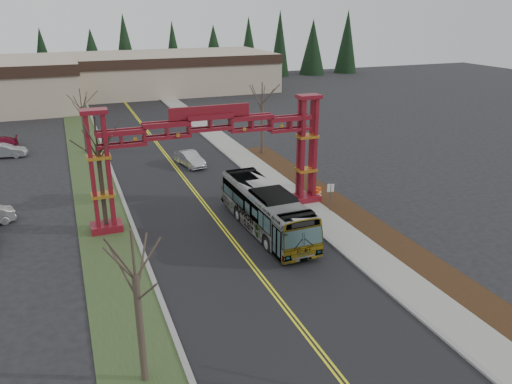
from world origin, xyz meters
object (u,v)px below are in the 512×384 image
bare_tree_right_far (262,103)px  barrel_mid (318,193)px  transit_bus (266,209)px  bare_tree_median_near (135,276)px  barrel_south (317,195)px  street_sign (330,192)px  bare_tree_median_far (82,107)px  gateway_arch (211,141)px  retail_building_east (170,72)px  parked_car_far_a (4,151)px  barrel_north (300,182)px  bare_tree_median_mid (98,148)px  silver_sedan (190,159)px

bare_tree_right_far → barrel_mid: (-0.62, -14.34, -5.17)m
transit_bus → bare_tree_median_near: bare_tree_median_near is taller
barrel_mid → barrel_south: bearing=-134.7°
barrel_mid → street_sign: bearing=-100.6°
transit_bus → bare_tree_median_far: size_ratio=1.66×
gateway_arch → bare_tree_right_far: (10.00, 14.64, -0.33)m
retail_building_east → bare_tree_median_far: size_ratio=5.34×
parked_car_far_a → barrel_mid: parked_car_far_a is taller
retail_building_east → street_sign: 64.67m
retail_building_east → barrel_north: bearing=-90.9°
bare_tree_right_far → barrel_mid: size_ratio=8.06×
transit_bus → barrel_mid: 7.93m
barrel_mid → transit_bus: bearing=-146.8°
bare_tree_median_mid → barrel_south: bare_tree_median_mid is taller
gateway_arch → street_sign: gateway_arch is taller
barrel_north → bare_tree_median_far: bearing=132.6°
transit_bus → street_sign: size_ratio=5.03×
bare_tree_median_near → barrel_south: 24.16m
barrel_south → gateway_arch: bearing=179.7°
silver_sedan → bare_tree_right_far: size_ratio=0.57×
barrel_south → barrel_mid: size_ratio=0.93×
gateway_arch → bare_tree_median_far: bearing=110.1°
gateway_arch → bare_tree_median_mid: 8.00m
parked_car_far_a → barrel_mid: (25.72, -23.10, -0.25)m
silver_sedan → bare_tree_right_far: (8.48, 1.43, 4.91)m
gateway_arch → bare_tree_median_far: size_ratio=2.56×
bare_tree_median_near → bare_tree_right_far: size_ratio=0.93×
parked_car_far_a → street_sign: size_ratio=1.89×
bare_tree_median_far → street_sign: bearing=-55.6°
bare_tree_median_far → bare_tree_right_far: bare_tree_right_far is taller
barrel_south → bare_tree_median_near: bearing=-136.0°
bare_tree_median_near → barrel_north: (17.12, 19.81, -4.63)m
bare_tree_median_far → barrel_north: bearing=-47.4°
bare_tree_median_mid → barrel_mid: (17.38, 0.18, -5.73)m
bare_tree_right_far → bare_tree_median_mid: bearing=-141.1°
bare_tree_median_far → barrel_south: (17.04, -21.96, -4.69)m
bare_tree_median_far → silver_sedan: bearing=-42.5°
transit_bus → bare_tree_median_far: (-10.81, 25.92, 3.50)m
bare_tree_median_mid → bare_tree_right_far: bearing=38.9°
bare_tree_median_near → silver_sedan: bearing=72.2°
bare_tree_median_mid → street_sign: size_ratio=3.56×
retail_building_east → barrel_south: bearing=-90.9°
street_sign → retail_building_east: bearing=89.0°
barrel_south → barrel_mid: (0.34, 0.34, 0.03)m
silver_sedan → bare_tree_median_far: bearing=125.7°
parked_car_far_a → bare_tree_median_near: bare_tree_median_near is taller
retail_building_east → street_sign: retail_building_east is taller
transit_bus → barrel_north: bearing=47.6°
street_sign → barrel_south: bearing=85.3°
bare_tree_median_far → barrel_south: bearing=-52.2°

